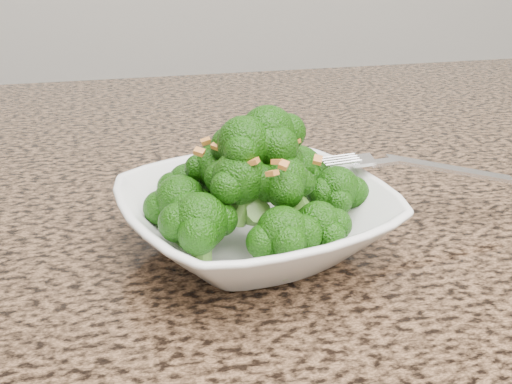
{
  "coord_description": "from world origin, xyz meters",
  "views": [
    {
      "loc": [
        -0.24,
        -0.26,
        1.15
      ],
      "look_at": [
        -0.14,
        0.19,
        0.95
      ],
      "focal_mm": 45.0,
      "sensor_mm": 36.0,
      "label": 1
    }
  ],
  "objects": [
    {
      "name": "bowl",
      "position": [
        -0.14,
        0.19,
        0.93
      ],
      "size": [
        0.26,
        0.26,
        0.05
      ],
      "primitive_type": "imported",
      "rotation": [
        0.0,
        0.0,
        0.26
      ],
      "color": "white",
      "rests_on": "granite_counter"
    },
    {
      "name": "garlic_topping",
      "position": [
        -0.14,
        0.19,
        1.03
      ],
      "size": [
        0.11,
        0.11,
        0.01
      ],
      "primitive_type": null,
      "color": "orange",
      "rests_on": "broccoli_pile"
    },
    {
      "name": "fork",
      "position": [
        -0.02,
        0.21,
        0.96
      ],
      "size": [
        0.19,
        0.06,
        0.01
      ],
      "primitive_type": null,
      "rotation": [
        0.0,
        0.0,
        -0.13
      ],
      "color": "silver",
      "rests_on": "bowl"
    },
    {
      "name": "granite_counter",
      "position": [
        0.0,
        0.3,
        0.89
      ],
      "size": [
        1.64,
        1.04,
        0.03
      ],
      "primitive_type": "cube",
      "color": "brown",
      "rests_on": "cabinet"
    },
    {
      "name": "broccoli_pile",
      "position": [
        -0.14,
        0.19,
        0.99
      ],
      "size": [
        0.18,
        0.18,
        0.07
      ],
      "primitive_type": null,
      "color": "#185009",
      "rests_on": "bowl"
    }
  ]
}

